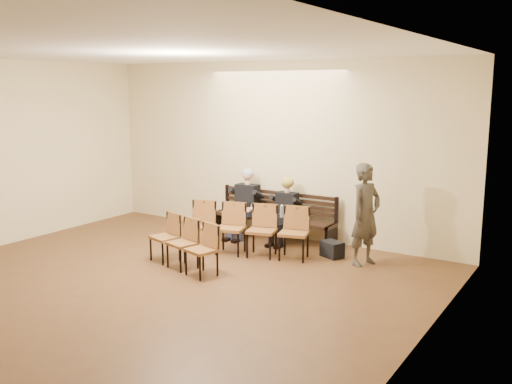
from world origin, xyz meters
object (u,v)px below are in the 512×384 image
Objects in this scene: passerby at (366,207)px; seated_woman at (284,213)px; chair_row_front at (246,230)px; chair_row_back at (182,244)px; bag at (332,249)px; water_bottle at (282,217)px; seated_man at (245,203)px; bench at (273,228)px; laptop at (242,211)px.

seated_woman is at bearing 95.18° from passerby.
chair_row_front is 1.50× the size of chair_row_back.
chair_row_front is at bearing -153.10° from bag.
chair_row_back reaches higher than water_bottle.
seated_woman is at bearing 110.28° from water_bottle.
seated_woman is at bearing 0.00° from seated_man.
bench is 0.49m from seated_woman.
seated_man is 4.55× the size of laptop.
seated_woman is 1.11m from chair_row_front.
chair_row_back is at bearing -106.12° from seated_woman.
chair_row_front reaches higher than bag.
chair_row_front is at bearing -56.04° from seated_man.
seated_woman is 0.78× the size of chair_row_back.
seated_woman is 2.39m from chair_row_back.
chair_row_front is 1.29m from chair_row_back.
laptop is 2.15m from chair_row_back.
seated_man is 1.33m from chair_row_front.
water_bottle is at bearing 2.33° from laptop.
seated_man is at bearing 169.59° from bag.
laptop is at bearing 111.92° from chair_row_back.
bag is at bearing -10.41° from seated_man.
water_bottle is at bearing -16.31° from seated_man.
bag is 0.17× the size of chair_row_front.
laptop reaches higher than bag.
passerby reaches higher than chair_row_front.
seated_woman is (0.32, -0.12, 0.36)m from bench.
water_bottle is 0.85m from chair_row_front.
chair_row_back reaches higher than laptop.
laptop reaches higher than bench.
seated_man is 0.69× the size of passerby.
seated_woman is 1.33m from bag.
passerby is (1.72, -0.17, 0.43)m from water_bottle.
bench reaches higher than bag.
laptop is 1.17m from chair_row_front.
laptop is 1.22× the size of water_bottle.
passerby reaches higher than seated_woman.
bench is 1.60m from bag.
chair_row_front is (-0.18, -1.09, -0.12)m from seated_woman.
bag is at bearing -4.61° from water_bottle.
chair_row_front reaches higher than water_bottle.
chair_row_front is (-2.01, -0.62, -0.54)m from passerby.
passerby is (2.15, -0.59, 0.78)m from bench.
seated_woman is at bearing 162.04° from bag.
bench is 1.30× the size of passerby.
seated_man is 2.80m from passerby.
chair_row_back is (-1.86, -1.90, 0.28)m from bag.
seated_woman reaches higher than chair_row_front.
passerby is at bearing 2.06° from chair_row_front.
chair_row_front is (-1.38, -0.70, 0.32)m from bag.
passerby is at bearing -14.27° from seated_woman.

